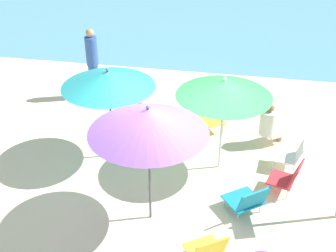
{
  "coord_description": "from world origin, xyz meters",
  "views": [
    {
      "loc": [
        1.06,
        -6.23,
        5.18
      ],
      "look_at": [
        -0.3,
        1.05,
        0.7
      ],
      "focal_mm": 48.05,
      "sensor_mm": 36.0,
      "label": 1
    }
  ],
  "objects_px": {
    "umbrella_teal": "(108,79)",
    "beach_chair_e": "(207,249)",
    "person_c": "(136,109)",
    "beach_chair_b": "(209,116)",
    "beach_chair_c": "(288,177)",
    "umbrella_purple": "(148,121)",
    "beach_chair_a": "(291,155)",
    "beach_chair_d": "(247,200)",
    "person_a": "(93,63)",
    "umbrella_green": "(224,88)",
    "person_b": "(270,124)"
  },
  "relations": [
    {
      "from": "umbrella_green",
      "to": "beach_chair_b",
      "type": "bearing_deg",
      "value": 104.65
    },
    {
      "from": "beach_chair_c",
      "to": "beach_chair_e",
      "type": "xyz_separation_m",
      "value": [
        -1.21,
        -1.91,
        -0.02
      ]
    },
    {
      "from": "person_c",
      "to": "umbrella_purple",
      "type": "bearing_deg",
      "value": -152.86
    },
    {
      "from": "beach_chair_a",
      "to": "beach_chair_b",
      "type": "height_order",
      "value": "beach_chair_a"
    },
    {
      "from": "beach_chair_a",
      "to": "beach_chair_c",
      "type": "xyz_separation_m",
      "value": [
        -0.08,
        -0.74,
        0.02
      ]
    },
    {
      "from": "umbrella_teal",
      "to": "beach_chair_a",
      "type": "distance_m",
      "value": 3.7
    },
    {
      "from": "beach_chair_b",
      "to": "beach_chair_e",
      "type": "distance_m",
      "value": 3.83
    },
    {
      "from": "umbrella_green",
      "to": "beach_chair_d",
      "type": "relative_size",
      "value": 2.31
    },
    {
      "from": "beach_chair_a",
      "to": "person_b",
      "type": "height_order",
      "value": "person_b"
    },
    {
      "from": "beach_chair_b",
      "to": "umbrella_purple",
      "type": "bearing_deg",
      "value": -44.03
    },
    {
      "from": "beach_chair_e",
      "to": "beach_chair_d",
      "type": "bearing_deg",
      "value": -56.86
    },
    {
      "from": "person_c",
      "to": "beach_chair_a",
      "type": "bearing_deg",
      "value": -98.41
    },
    {
      "from": "umbrella_purple",
      "to": "beach_chair_b",
      "type": "xyz_separation_m",
      "value": [
        0.64,
        2.96,
        -1.54
      ]
    },
    {
      "from": "umbrella_teal",
      "to": "person_c",
      "type": "relative_size",
      "value": 2.11
    },
    {
      "from": "beach_chair_b",
      "to": "person_c",
      "type": "height_order",
      "value": "person_c"
    },
    {
      "from": "beach_chair_b",
      "to": "beach_chair_e",
      "type": "bearing_deg",
      "value": -26.09
    },
    {
      "from": "person_a",
      "to": "person_b",
      "type": "distance_m",
      "value": 4.46
    },
    {
      "from": "umbrella_green",
      "to": "beach_chair_a",
      "type": "distance_m",
      "value": 1.92
    },
    {
      "from": "umbrella_green",
      "to": "person_b",
      "type": "relative_size",
      "value": 1.98
    },
    {
      "from": "person_b",
      "to": "beach_chair_c",
      "type": "bearing_deg",
      "value": -113.58
    },
    {
      "from": "umbrella_green",
      "to": "umbrella_teal",
      "type": "height_order",
      "value": "umbrella_green"
    },
    {
      "from": "umbrella_purple",
      "to": "person_c",
      "type": "xyz_separation_m",
      "value": [
        -0.95,
        2.81,
        -1.43
      ]
    },
    {
      "from": "umbrella_purple",
      "to": "umbrella_teal",
      "type": "relative_size",
      "value": 1.12
    },
    {
      "from": "umbrella_purple",
      "to": "beach_chair_c",
      "type": "relative_size",
      "value": 3.18
    },
    {
      "from": "beach_chair_b",
      "to": "beach_chair_c",
      "type": "relative_size",
      "value": 1.1
    },
    {
      "from": "person_c",
      "to": "beach_chair_d",
      "type": "bearing_deg",
      "value": -125.58
    },
    {
      "from": "person_a",
      "to": "person_c",
      "type": "distance_m",
      "value": 1.88
    },
    {
      "from": "beach_chair_b",
      "to": "person_c",
      "type": "distance_m",
      "value": 1.6
    },
    {
      "from": "beach_chair_b",
      "to": "person_a",
      "type": "height_order",
      "value": "person_a"
    },
    {
      "from": "beach_chair_d",
      "to": "beach_chair_c",
      "type": "bearing_deg",
      "value": -82.01
    },
    {
      "from": "person_a",
      "to": "person_b",
      "type": "height_order",
      "value": "person_a"
    },
    {
      "from": "beach_chair_c",
      "to": "umbrella_teal",
      "type": "bearing_deg",
      "value": 7.43
    },
    {
      "from": "beach_chair_d",
      "to": "person_a",
      "type": "distance_m",
      "value": 5.34
    },
    {
      "from": "beach_chair_e",
      "to": "person_a",
      "type": "relative_size",
      "value": 0.4
    },
    {
      "from": "beach_chair_a",
      "to": "person_b",
      "type": "relative_size",
      "value": 0.65
    },
    {
      "from": "beach_chair_b",
      "to": "beach_chair_e",
      "type": "xyz_separation_m",
      "value": [
        0.38,
        -3.81,
        -0.0
      ]
    },
    {
      "from": "umbrella_teal",
      "to": "beach_chair_c",
      "type": "height_order",
      "value": "umbrella_teal"
    },
    {
      "from": "person_b",
      "to": "person_c",
      "type": "bearing_deg",
      "value": 141.09
    },
    {
      "from": "beach_chair_d",
      "to": "beach_chair_e",
      "type": "relative_size",
      "value": 1.18
    },
    {
      "from": "beach_chair_e",
      "to": "person_b",
      "type": "xyz_separation_m",
      "value": [
        0.89,
        3.46,
        0.16
      ]
    },
    {
      "from": "person_c",
      "to": "umbrella_green",
      "type": "bearing_deg",
      "value": -112.93
    },
    {
      "from": "umbrella_teal",
      "to": "person_b",
      "type": "relative_size",
      "value": 1.97
    },
    {
      "from": "umbrella_purple",
      "to": "beach_chair_b",
      "type": "distance_m",
      "value": 3.4
    },
    {
      "from": "beach_chair_b",
      "to": "beach_chair_d",
      "type": "relative_size",
      "value": 0.89
    },
    {
      "from": "beach_chair_e",
      "to": "person_c",
      "type": "bearing_deg",
      "value": -4.86
    },
    {
      "from": "umbrella_teal",
      "to": "person_c",
      "type": "bearing_deg",
      "value": 81.73
    },
    {
      "from": "umbrella_purple",
      "to": "umbrella_green",
      "type": "relative_size",
      "value": 1.11
    },
    {
      "from": "umbrella_teal",
      "to": "beach_chair_c",
      "type": "bearing_deg",
      "value": -9.3
    },
    {
      "from": "umbrella_green",
      "to": "beach_chair_d",
      "type": "height_order",
      "value": "umbrella_green"
    },
    {
      "from": "umbrella_teal",
      "to": "beach_chair_e",
      "type": "bearing_deg",
      "value": -48.95
    }
  ]
}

